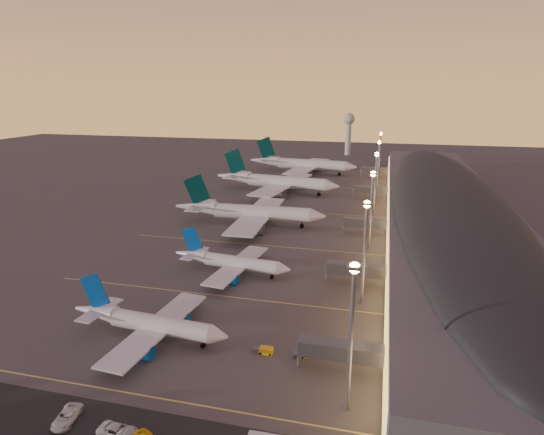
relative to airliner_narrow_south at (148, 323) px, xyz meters
The scene contains 14 objects.
ground 28.59m from the airliner_narrow_south, 76.44° to the left, with size 700.00×700.00×0.00m, color #42403D.
airliner_narrow_south is the anchor object (origin of this frame).
airliner_narrow_north 37.99m from the airliner_narrow_south, 81.77° to the left, with size 35.85×32.22×12.80m.
airliner_wide_near 84.87m from the airliner_narrow_south, 92.41° to the left, with size 59.72×54.26×19.15m.
airliner_wide_mid 143.03m from the airliner_narrow_south, 92.76° to the left, with size 65.91×60.66×21.11m.
airliner_wide_far 198.74m from the airliner_narrow_south, 91.09° to the left, with size 68.42×62.71×21.88m.
terminal_building 121.38m from the airliner_narrow_south, 55.61° to the left, with size 56.35×255.00×17.46m.
light_masts 102.93m from the airliner_narrow_south, 65.27° to the left, with size 2.20×217.20×25.90m.
radar_tower 288.67m from the airliner_narrow_south, 86.69° to the left, with size 9.00×9.00×32.50m.
lane_markings 68.01m from the airliner_narrow_south, 84.38° to the left, with size 90.00×180.36×0.00m.
baggage_tug_a 33.23m from the airliner_narrow_south, ahead, with size 4.35×2.90×1.21m.
baggage_tug_b 25.19m from the airliner_narrow_south, ahead, with size 4.08×1.87×1.21m.
service_van_c 26.15m from the airliner_narrow_south, 90.32° to the right, with size 2.86×6.20×1.72m, color silver.
service_van_e 28.57m from the airliner_narrow_south, 70.52° to the right, with size 2.91×6.32×1.76m, color silver.
Camera 1 is at (39.35, -104.27, 50.81)m, focal length 30.00 mm.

